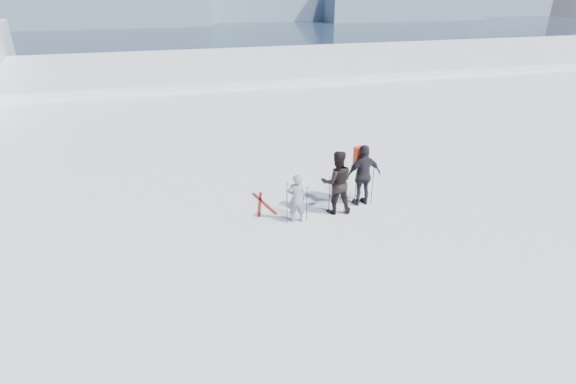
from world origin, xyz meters
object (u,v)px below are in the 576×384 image
(skier_grey, at_px, (297,198))
(skier_dark, at_px, (337,182))
(skis_loose, at_px, (262,204))
(skier_pack, at_px, (363,175))

(skier_grey, relative_size, skier_dark, 0.76)
(skier_grey, xyz_separation_m, skis_loose, (-0.75, 1.38, -0.74))
(skier_dark, xyz_separation_m, skis_loose, (-2.09, 1.10, -0.99))
(skier_grey, bearing_deg, skis_loose, -53.36)
(skis_loose, bearing_deg, skier_dark, -27.82)
(skier_grey, distance_m, skis_loose, 1.73)
(skier_grey, height_order, skis_loose, skier_grey)
(skier_dark, xyz_separation_m, skier_pack, (1.00, 0.28, -0.00))
(skier_dark, relative_size, skis_loose, 1.20)
(skier_pack, distance_m, skis_loose, 3.35)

